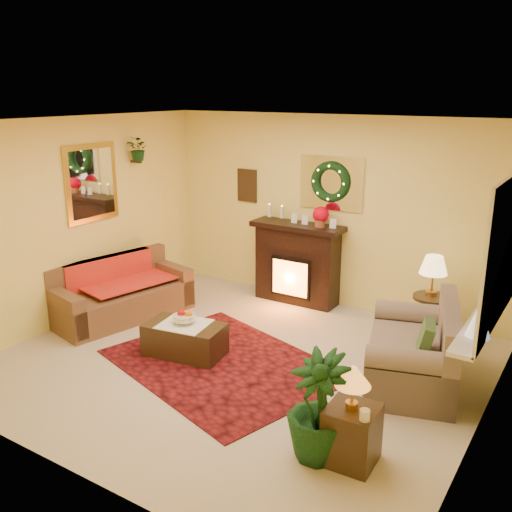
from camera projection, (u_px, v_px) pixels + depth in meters
The scene contains 31 objects.
floor at pixel (239, 363), 6.30m from camera, with size 5.00×5.00×0.00m, color beige.
ceiling at pixel (237, 122), 5.57m from camera, with size 5.00×5.00×0.00m, color white.
wall_back at pixel (331, 212), 7.76m from camera, with size 5.00×5.00×0.00m, color #EFD88C.
wall_front at pixel (63, 322), 4.11m from camera, with size 5.00×5.00×0.00m, color #EFD88C.
wall_left at pixel (75, 221), 7.22m from camera, with size 4.50×4.50×0.00m, color #EFD88C.
wall_right at pixel (491, 295), 4.65m from camera, with size 4.50×4.50×0.00m, color #EFD88C.
area_rug at pixel (222, 364), 6.27m from camera, with size 2.41×1.81×0.01m, color #501714.
sofa at pixel (121, 286), 7.45m from camera, with size 0.79×1.80×0.77m, color brown.
red_throw at pixel (128, 280), 7.62m from camera, with size 0.80×1.30×0.02m, color red.
fireplace at pixel (297, 264), 8.00m from camera, with size 1.16×0.37×1.06m, color #37281B.
poinsettia at pixel (321, 215), 7.61m from camera, with size 0.22×0.22×0.22m, color red.
mantel_candle_a at pixel (269, 211), 8.05m from camera, with size 0.06×0.06×0.17m, color white.
mantel_candle_b at pixel (282, 212), 7.94m from camera, with size 0.05×0.05×0.16m, color white.
mantel_mirror at pixel (331, 183), 7.63m from camera, with size 0.92×0.02×0.72m, color white.
wreath at pixel (330, 182), 7.59m from camera, with size 0.55×0.55×0.11m, color #194719.
wall_art at pixel (247, 185), 8.37m from camera, with size 0.32×0.03×0.48m, color #381E11.
gold_mirror at pixel (91, 183), 7.33m from camera, with size 0.03×0.84×1.00m, color gold.
hanging_plant at pixel (139, 161), 7.80m from camera, with size 0.33×0.28×0.36m, color #194719.
loveseat at pixel (412, 343), 5.83m from camera, with size 0.85×1.46×0.85m, color #7F685B.
window_frame at pixel (505, 250), 5.03m from camera, with size 0.03×1.86×1.36m, color white.
window_glass at pixel (503, 250), 5.04m from camera, with size 0.02×1.70×1.22m, color black.
window_sill at pixel (484, 319), 5.28m from camera, with size 0.22×1.86×0.04m, color white.
mini_tree at pixel (479, 320), 4.82m from camera, with size 0.21×0.21×0.32m, color white.
sill_plant at pixel (498, 276), 5.79m from camera, with size 0.29×0.23×0.53m, color #286420.
side_table_round at pixel (430, 316), 6.77m from camera, with size 0.44×0.44×0.57m, color black.
lamp_cream at pixel (433, 270), 6.64m from camera, with size 0.33×0.33×0.50m, color #FFD187.
end_table_square at pixel (352, 432), 4.57m from camera, with size 0.40×0.40×0.49m, color black.
lamp_tiffany at pixel (353, 379), 4.43m from camera, with size 0.29×0.29×0.42m, color orange.
coffee_table at pixel (185, 338), 6.45m from camera, with size 0.88×0.48×0.37m, color black.
fruit_bowl at pixel (184, 317), 6.40m from camera, with size 0.25×0.25×0.06m, color silver.
floor_palm at pixel (318, 408), 4.59m from camera, with size 1.55×1.55×2.77m, color #144E1D.
Camera 1 is at (3.22, -4.72, 2.92)m, focal length 40.00 mm.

